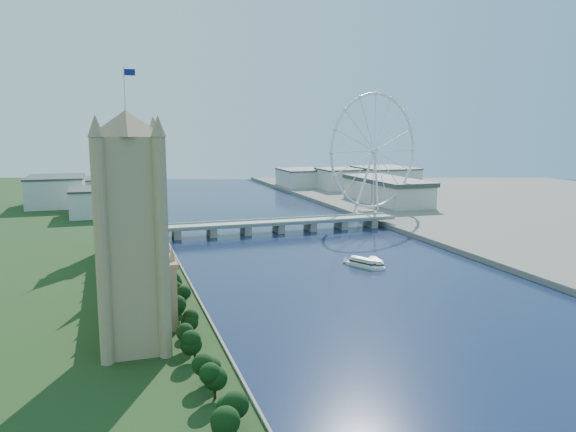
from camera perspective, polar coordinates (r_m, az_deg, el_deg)
name	(u,v)px	position (r m, az deg, el deg)	size (l,w,h in m)	color
ground	(502,368)	(240.62, 20.95, -14.22)	(2000.00, 2000.00, 0.00)	#1B2A4E
tree_row	(192,333)	(237.44, -9.77, -11.60)	(7.75, 167.75, 20.55)	black
victoria_tower	(130,225)	(228.75, -15.71, -0.89)	(28.16, 28.16, 112.00)	tan
parliament_range	(137,252)	(348.71, -15.07, -3.54)	(24.00, 200.00, 70.00)	tan
big_ben	(127,161)	(449.42, -16.03, 5.38)	(20.02, 20.02, 110.00)	tan
westminster_bridge	(279,225)	(498.97, -0.96, -0.88)	(220.00, 22.00, 9.50)	gray
london_eye	(374,151)	(587.90, 8.76, 6.50)	(113.60, 39.12, 124.30)	silver
county_hall	(386,205)	(685.44, 9.95, 1.15)	(54.00, 144.00, 35.00)	beige
city_skyline	(250,184)	(756.54, -3.85, 3.29)	(505.00, 280.00, 32.00)	beige
tour_boat_near	(363,267)	(380.54, 7.63, -5.12)	(7.23, 28.37, 6.25)	beige
tour_boat_far	(376,266)	(382.63, 8.91, -5.07)	(6.35, 25.12, 5.50)	white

